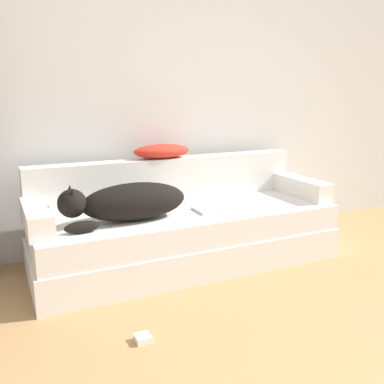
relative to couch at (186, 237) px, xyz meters
The scene contains 9 objects.
wall_back 1.30m from the couch, 66.29° to the left, with size 7.10×0.06×2.70m.
couch is the anchor object (origin of this frame).
couch_backrest 0.50m from the couch, 90.00° to the left, with size 2.16×0.15×0.33m.
couch_arm_left 1.06m from the couch, behind, with size 0.15×0.62×0.15m.
couch_arm_right 1.06m from the couch, ahead, with size 0.15×0.62×0.15m.
dog 0.58m from the couch, 169.21° to the right, with size 0.85×0.31×0.26m.
laptop 0.32m from the couch, 26.63° to the right, with size 0.36×0.21×0.02m.
throw_pillow 0.69m from the couch, 98.06° to the left, with size 0.45×0.21×0.11m.
power_adapter 1.08m from the couch, 126.71° to the right, with size 0.08×0.08×0.03m.
Camera 1 is at (-1.49, -0.65, 1.23)m, focal length 40.00 mm.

